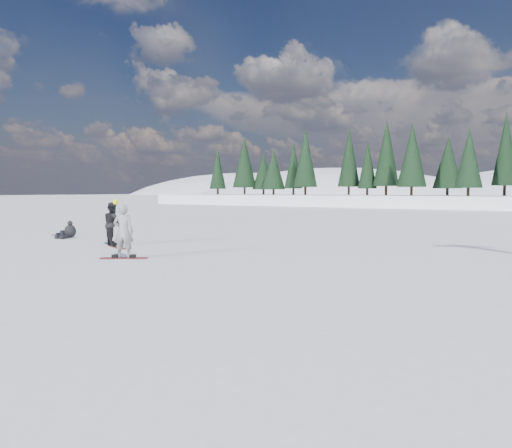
# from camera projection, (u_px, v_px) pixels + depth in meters

# --- Properties ---
(ground) EXTENTS (420.00, 420.00, 0.00)m
(ground) POSITION_uv_depth(u_px,v_px,m) (104.00, 250.00, 18.41)
(ground) COLOR white
(ground) RESTS_ON ground
(alpine_backdrop) EXTENTS (412.50, 227.00, 53.20)m
(alpine_backdrop) POSITION_uv_depth(u_px,v_px,m) (500.00, 235.00, 182.75)
(alpine_backdrop) COLOR white
(alpine_backdrop) RESTS_ON ground
(snowboarder_woman) EXTENTS (0.77, 0.69, 1.91)m
(snowboarder_woman) POSITION_uv_depth(u_px,v_px,m) (123.00, 231.00, 15.89)
(snowboarder_woman) COLOR gray
(snowboarder_woman) RESTS_ON ground
(snowboarder_man) EXTENTS (1.04, 0.95, 1.72)m
(snowboarder_man) POSITION_uv_depth(u_px,v_px,m) (113.00, 224.00, 19.85)
(snowboarder_man) COLOR black
(snowboarder_man) RESTS_ON ground
(seated_rider) EXTENTS (0.68, 1.01, 0.80)m
(seated_rider) POSITION_uv_depth(u_px,v_px,m) (69.00, 231.00, 22.87)
(seated_rider) COLOR black
(seated_rider) RESTS_ON ground
(gear_bag) EXTENTS (0.52, 0.43, 0.30)m
(gear_bag) POSITION_uv_depth(u_px,v_px,m) (65.00, 234.00, 23.48)
(gear_bag) COLOR black
(gear_bag) RESTS_ON ground
(snowboard_woman) EXTENTS (1.39, 1.09, 0.03)m
(snowboard_woman) POSITION_uv_depth(u_px,v_px,m) (124.00, 258.00, 15.95)
(snowboard_woman) COLOR maroon
(snowboard_woman) RESTS_ON ground
(snowboard_man) EXTENTS (1.48, 0.87, 0.03)m
(snowboard_man) POSITION_uv_depth(u_px,v_px,m) (113.00, 245.00, 19.91)
(snowboard_man) COLOR #186085
(snowboard_man) RESTS_ON ground
(snowboard_loose_c) EXTENTS (1.52, 0.44, 0.03)m
(snowboard_loose_c) POSITION_uv_depth(u_px,v_px,m) (62.00, 235.00, 24.00)
(snowboard_loose_c) COLOR #1A4F90
(snowboard_loose_c) RESTS_ON ground
(snowboard_loose_b) EXTENTS (1.49, 0.86, 0.03)m
(snowboard_loose_b) POSITION_uv_depth(u_px,v_px,m) (117.00, 247.00, 19.01)
(snowboard_loose_b) COLOR maroon
(snowboard_loose_b) RESTS_ON ground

